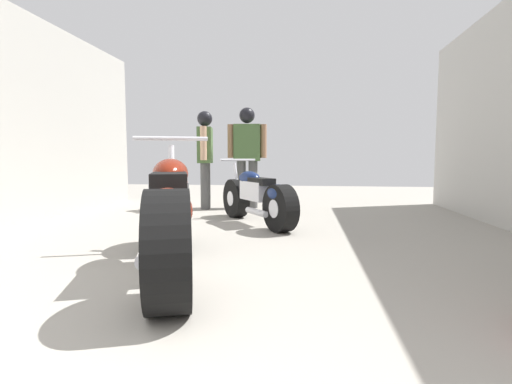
# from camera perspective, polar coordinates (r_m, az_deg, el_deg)

# --- Properties ---
(ground_plane) EXTENTS (16.65, 16.65, 0.00)m
(ground_plane) POSITION_cam_1_polar(r_m,az_deg,el_deg) (3.87, -2.39, -7.82)
(ground_plane) COLOR #9E998E
(motorcycle_maroon_cruiser) EXTENTS (1.04, 2.23, 1.07)m
(motorcycle_maroon_cruiser) POSITION_cam_1_polar(r_m,az_deg,el_deg) (2.92, -12.72, -3.38)
(motorcycle_maroon_cruiser) COLOR black
(motorcycle_maroon_cruiser) RESTS_ON ground_plane
(motorcycle_black_naked) EXTENTS (1.19, 1.61, 0.86)m
(motorcycle_black_naked) POSITION_cam_1_polar(r_m,az_deg,el_deg) (4.97, 0.14, -0.77)
(motorcycle_black_naked) COLOR black
(motorcycle_black_naked) RESTS_ON ground_plane
(mechanic_in_blue) EXTENTS (0.68, 0.29, 1.73)m
(mechanic_in_blue) POSITION_cam_1_polar(r_m,az_deg,el_deg) (6.62, -1.34, 6.57)
(mechanic_in_blue) COLOR #4C4C4C
(mechanic_in_blue) RESTS_ON ground_plane
(mechanic_with_helmet) EXTENTS (0.30, 0.66, 1.66)m
(mechanic_with_helmet) POSITION_cam_1_polar(r_m,az_deg,el_deg) (6.57, -7.62, 6.15)
(mechanic_with_helmet) COLOR #4C4C4C
(mechanic_with_helmet) RESTS_ON ground_plane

